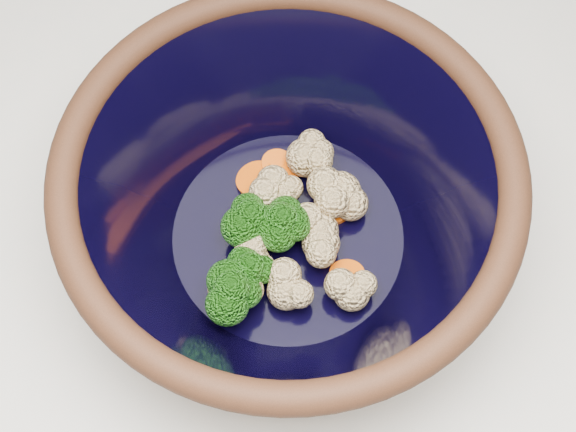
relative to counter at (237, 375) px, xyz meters
name	(u,v)px	position (x,y,z in m)	size (l,w,h in m)	color
counter	(237,375)	(0.00, 0.00, 0.00)	(1.20, 1.20, 0.90)	white
mixing_bowl	(288,208)	(0.07, -0.01, 0.53)	(0.32, 0.32, 0.14)	black
vegetable_pile	(283,235)	(0.06, -0.02, 0.50)	(0.12, 0.16, 0.05)	#608442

